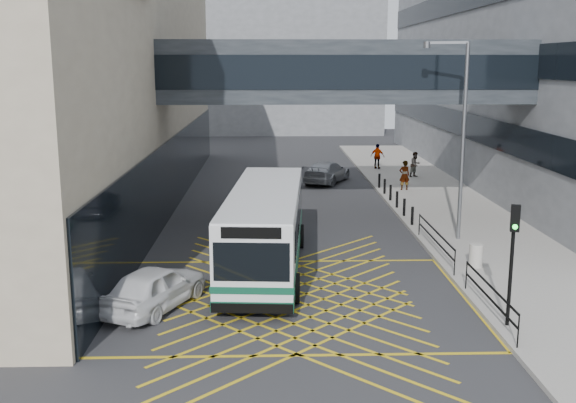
{
  "coord_description": "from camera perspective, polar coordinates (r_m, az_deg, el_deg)",
  "views": [
    {
      "loc": [
        -0.73,
        -21.84,
        7.95
      ],
      "look_at": [
        0.0,
        4.0,
        2.6
      ],
      "focal_mm": 42.0,
      "sensor_mm": 36.0,
      "label": 1
    }
  ],
  "objects": [
    {
      "name": "ground",
      "position": [
        23.25,
        0.28,
        -8.3
      ],
      "size": [
        120.0,
        120.0,
        0.0
      ],
      "primitive_type": "plane",
      "color": "#333335"
    },
    {
      "name": "street_lamp",
      "position": [
        30.51,
        14.28,
        5.98
      ],
      "size": [
        1.95,
        0.78,
        8.68
      ],
      "rotation": [
        0.0,
        0.0,
        -0.28
      ],
      "color": "slate",
      "rests_on": "pavement"
    },
    {
      "name": "skybridge",
      "position": [
        34.05,
        4.75,
        10.89
      ],
      "size": [
        20.0,
        4.1,
        3.0
      ],
      "color": "#2C3136",
      "rests_on": "ground"
    },
    {
      "name": "box_junction",
      "position": [
        23.25,
        0.28,
        -8.29
      ],
      "size": [
        12.0,
        9.0,
        0.01
      ],
      "color": "gold",
      "rests_on": "ground"
    },
    {
      "name": "car_dark",
      "position": [
        35.94,
        -3.52,
        -0.04
      ],
      "size": [
        1.8,
        4.25,
        1.31
      ],
      "primitive_type": "imported",
      "rotation": [
        0.0,
        0.0,
        3.18
      ],
      "color": "black",
      "rests_on": "ground"
    },
    {
      "name": "pavement",
      "position": [
        38.91,
        12.9,
        -0.28
      ],
      "size": [
        6.0,
        54.0,
        0.16
      ],
      "primitive_type": "cube",
      "color": "#A19C93",
      "rests_on": "ground"
    },
    {
      "name": "pedestrian_a",
      "position": [
        42.46,
        9.82,
        2.2
      ],
      "size": [
        0.8,
        0.63,
        1.84
      ],
      "primitive_type": "imported",
      "rotation": [
        0.0,
        0.0,
        3.3
      ],
      "color": "gray",
      "rests_on": "pavement"
    },
    {
      "name": "litter_bin",
      "position": [
        27.17,
        15.62,
        -4.42
      ],
      "size": [
        0.52,
        0.52,
        0.9
      ],
      "primitive_type": "cylinder",
      "color": "#ADA89E",
      "rests_on": "pavement"
    },
    {
      "name": "bus",
      "position": [
        26.18,
        -1.92,
        -2.12
      ],
      "size": [
        3.42,
        11.48,
        3.18
      ],
      "rotation": [
        0.0,
        0.0,
        -0.07
      ],
      "color": "silver",
      "rests_on": "ground"
    },
    {
      "name": "car_silver",
      "position": [
        45.46,
        3.3,
        2.58
      ],
      "size": [
        3.9,
        5.35,
        1.53
      ],
      "primitive_type": "imported",
      "rotation": [
        0.0,
        0.0,
        2.72
      ],
      "color": "#9DA0A5",
      "rests_on": "ground"
    },
    {
      "name": "pedestrian_c",
      "position": [
        50.69,
        7.59,
        3.8
      ],
      "size": [
        1.21,
        1.01,
        1.85
      ],
      "primitive_type": "imported",
      "rotation": [
        0.0,
        0.0,
        2.61
      ],
      "color": "gray",
      "rests_on": "pavement"
    },
    {
      "name": "pedestrian_b",
      "position": [
        47.48,
        10.73,
        3.1
      ],
      "size": [
        0.98,
        0.88,
        1.73
      ],
      "primitive_type": "imported",
      "rotation": [
        0.0,
        0.0,
        0.59
      ],
      "color": "gray",
      "rests_on": "pavement"
    },
    {
      "name": "kerb_railings",
      "position": [
        25.6,
        14.09,
        -4.7
      ],
      "size": [
        0.05,
        12.54,
        1.0
      ],
      "color": "black",
      "rests_on": "pavement"
    },
    {
      "name": "building_far",
      "position": [
        81.86,
        -2.57,
        12.41
      ],
      "size": [
        28.0,
        16.0,
        18.0
      ],
      "primitive_type": "cube",
      "color": "slate",
      "rests_on": "ground"
    },
    {
      "name": "bollards",
      "position": [
        38.21,
        8.94,
        0.47
      ],
      "size": [
        0.14,
        10.14,
        0.9
      ],
      "color": "black",
      "rests_on": "pavement"
    },
    {
      "name": "car_white",
      "position": [
        22.62,
        -11.21,
        -7.1
      ],
      "size": [
        3.65,
        5.08,
        1.5
      ],
      "primitive_type": "imported",
      "rotation": [
        0.0,
        0.0,
        2.73
      ],
      "color": "white",
      "rests_on": "ground"
    },
    {
      "name": "traffic_light",
      "position": [
        20.89,
        18.49,
        -3.74
      ],
      "size": [
        0.3,
        0.45,
        3.76
      ],
      "rotation": [
        0.0,
        0.0,
        -0.25
      ],
      "color": "black",
      "rests_on": "pavement"
    }
  ]
}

